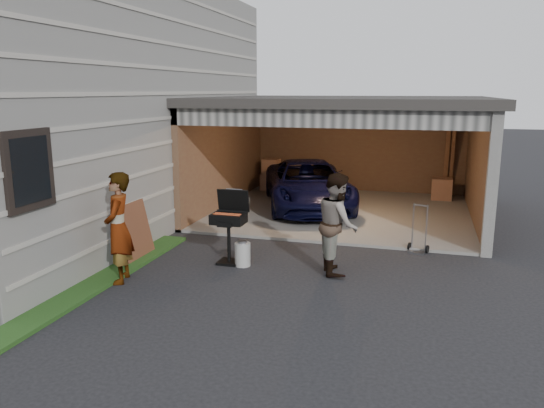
{
  "coord_description": "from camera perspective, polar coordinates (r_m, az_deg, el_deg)",
  "views": [
    {
      "loc": [
        2.68,
        -6.73,
        3.06
      ],
      "look_at": [
        0.21,
        1.8,
        1.15
      ],
      "focal_mm": 35.0,
      "sensor_mm": 36.0,
      "label": 1
    }
  ],
  "objects": [
    {
      "name": "hand_truck",
      "position": [
        10.59,
        15.42,
        -4.09
      ],
      "size": [
        0.41,
        0.37,
        0.94
      ],
      "rotation": [
        0.0,
        0.0,
        -0.3
      ],
      "color": "slate",
      "rests_on": "ground"
    },
    {
      "name": "plywood_panel",
      "position": [
        10.05,
        -14.5,
        -2.88
      ],
      "size": [
        0.26,
        0.95,
        1.05
      ],
      "primitive_type": "cube",
      "rotation": [
        0.0,
        -0.21,
        0.0
      ],
      "color": "#4F291B",
      "rests_on": "ground"
    },
    {
      "name": "man",
      "position": [
        9.01,
        7.04,
        -2.08
      ],
      "size": [
        0.88,
        1.0,
        1.72
      ],
      "primitive_type": "imported",
      "rotation": [
        0.0,
        0.0,
        1.89
      ],
      "color": "#4D231E",
      "rests_on": "ground"
    },
    {
      "name": "house",
      "position": [
        13.8,
        -23.21,
        9.89
      ],
      "size": [
        7.0,
        11.0,
        5.5
      ],
      "primitive_type": "cube",
      "color": "#474744",
      "rests_on": "ground"
    },
    {
      "name": "minivan",
      "position": [
        13.75,
        3.89,
        1.84
      ],
      "size": [
        3.35,
        4.8,
        1.22
      ],
      "primitive_type": "imported",
      "rotation": [
        0.0,
        0.0,
        0.34
      ],
      "color": "black",
      "rests_on": "ground"
    },
    {
      "name": "woman",
      "position": [
        8.85,
        -16.2,
        -2.48
      ],
      "size": [
        0.62,
        0.76,
        1.8
      ],
      "primitive_type": "imported",
      "rotation": [
        0.0,
        0.0,
        -1.24
      ],
      "color": "#9BADC3",
      "rests_on": "ground"
    },
    {
      "name": "ground",
      "position": [
        7.86,
        -5.24,
        -10.82
      ],
      "size": [
        80.0,
        80.0,
        0.0
      ],
      "primitive_type": "plane",
      "color": "black",
      "rests_on": "ground"
    },
    {
      "name": "propane_tank",
      "position": [
        9.46,
        -3.18,
        -5.43
      ],
      "size": [
        0.31,
        0.31,
        0.42
      ],
      "primitive_type": "cylinder",
      "rotation": [
        0.0,
        0.0,
        0.13
      ],
      "color": "#B1B1AD",
      "rests_on": "ground"
    },
    {
      "name": "garage",
      "position": [
        13.71,
        8.07,
        7.03
      ],
      "size": [
        6.8,
        6.3,
        2.9
      ],
      "color": "#605E59",
      "rests_on": "ground"
    },
    {
      "name": "bbq_grill",
      "position": [
        9.48,
        -4.63,
        -1.84
      ],
      "size": [
        0.59,
        0.52,
        1.31
      ],
      "color": "black",
      "rests_on": "ground"
    },
    {
      "name": "groundcover_strip",
      "position": [
        8.14,
        -23.15,
        -10.74
      ],
      "size": [
        0.5,
        8.0,
        0.06
      ],
      "primitive_type": "cube",
      "color": "#193814",
      "rests_on": "ground"
    }
  ]
}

